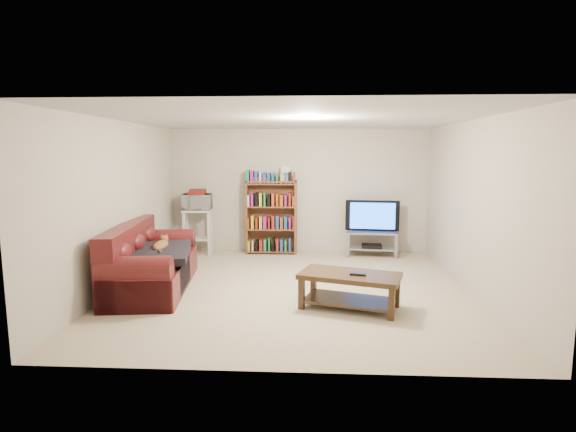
# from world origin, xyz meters

# --- Properties ---
(floor) EXTENTS (5.00, 5.00, 0.00)m
(floor) POSITION_xyz_m (0.00, 0.00, 0.00)
(floor) COLOR beige
(floor) RESTS_ON ground
(ceiling) EXTENTS (5.00, 5.00, 0.00)m
(ceiling) POSITION_xyz_m (0.00, 0.00, 2.40)
(ceiling) COLOR white
(ceiling) RESTS_ON ground
(wall_back) EXTENTS (5.00, 0.00, 5.00)m
(wall_back) POSITION_xyz_m (0.00, 2.50, 1.20)
(wall_back) COLOR beige
(wall_back) RESTS_ON ground
(wall_front) EXTENTS (5.00, 0.00, 5.00)m
(wall_front) POSITION_xyz_m (0.00, -2.50, 1.20)
(wall_front) COLOR beige
(wall_front) RESTS_ON ground
(wall_left) EXTENTS (0.00, 5.00, 5.00)m
(wall_left) POSITION_xyz_m (-2.50, 0.00, 1.20)
(wall_left) COLOR beige
(wall_left) RESTS_ON ground
(wall_right) EXTENTS (0.00, 5.00, 5.00)m
(wall_right) POSITION_xyz_m (2.50, 0.00, 1.20)
(wall_right) COLOR beige
(wall_right) RESTS_ON ground
(sofa) EXTENTS (1.20, 2.28, 0.93)m
(sofa) POSITION_xyz_m (-2.10, -0.10, 0.33)
(sofa) COLOR #521517
(sofa) RESTS_ON floor
(blanket) EXTENTS (1.05, 1.24, 0.19)m
(blanket) POSITION_xyz_m (-1.89, -0.22, 0.55)
(blanket) COLOR black
(blanket) RESTS_ON sofa
(cat) EXTENTS (0.31, 0.62, 0.18)m
(cat) POSITION_xyz_m (-1.92, -0.03, 0.61)
(cat) COLOR brown
(cat) RESTS_ON sofa
(coffee_table) EXTENTS (1.36, 0.96, 0.45)m
(coffee_table) POSITION_xyz_m (0.74, -0.78, 0.31)
(coffee_table) COLOR #382513
(coffee_table) RESTS_ON floor
(remote) EXTENTS (0.21, 0.09, 0.02)m
(remote) POSITION_xyz_m (0.83, -0.87, 0.46)
(remote) COLOR black
(remote) RESTS_ON coffee_table
(tv_stand) EXTENTS (0.98, 0.51, 0.47)m
(tv_stand) POSITION_xyz_m (1.39, 2.15, 0.32)
(tv_stand) COLOR #999EA3
(tv_stand) RESTS_ON floor
(television) EXTENTS (1.02, 0.23, 0.58)m
(television) POSITION_xyz_m (1.39, 2.15, 0.76)
(television) COLOR black
(television) RESTS_ON tv_stand
(dvd_player) EXTENTS (0.40, 0.30, 0.06)m
(dvd_player) POSITION_xyz_m (1.39, 2.15, 0.19)
(dvd_player) COLOR black
(dvd_player) RESTS_ON tv_stand
(bookshelf) EXTENTS (0.98, 0.31, 1.41)m
(bookshelf) POSITION_xyz_m (-0.52, 2.29, 0.73)
(bookshelf) COLOR brown
(bookshelf) RESTS_ON floor
(shelf_clutter) EXTENTS (0.72, 0.22, 0.28)m
(shelf_clutter) POSITION_xyz_m (-0.42, 2.30, 1.51)
(shelf_clutter) COLOR silver
(shelf_clutter) RESTS_ON bookshelf
(microwave_stand) EXTENTS (0.57, 0.44, 0.87)m
(microwave_stand) POSITION_xyz_m (-1.93, 2.15, 0.56)
(microwave_stand) COLOR silver
(microwave_stand) RESTS_ON floor
(microwave) EXTENTS (0.56, 0.40, 0.30)m
(microwave) POSITION_xyz_m (-1.93, 2.15, 1.02)
(microwave) COLOR silver
(microwave) RESTS_ON microwave_stand
(game_boxes) EXTENTS (0.34, 0.30, 0.05)m
(game_boxes) POSITION_xyz_m (-1.93, 2.15, 1.19)
(game_boxes) COLOR maroon
(game_boxes) RESTS_ON microwave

